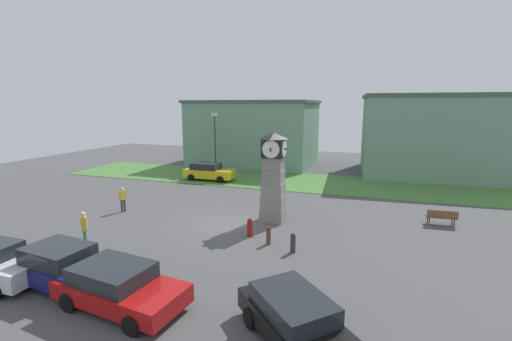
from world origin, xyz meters
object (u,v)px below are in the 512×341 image
object	(u,v)px
bollard_mid_row	(268,235)
pedestrian_near_bench	(123,198)
bollard_near_tower	(293,243)
car_far_lot	(297,321)
car_end_of_row	(209,172)
car_near_tower	(64,267)
bollard_far_row	(250,227)
pedestrian_crossing_lot	(84,227)
car_by_building	(119,286)
clock_tower	(273,179)
bench	(442,216)
street_lamp_near_road	(215,138)

from	to	relation	value
bollard_mid_row	pedestrian_near_bench	bearing A→B (deg)	168.27
bollard_near_tower	car_far_lot	world-z (taller)	car_far_lot
car_end_of_row	car_near_tower	bearing A→B (deg)	-80.79
pedestrian_near_bench	car_far_lot	bearing A→B (deg)	-34.00
car_near_tower	bollard_far_row	bearing A→B (deg)	54.22
bollard_near_tower	car_near_tower	world-z (taller)	car_near_tower
bollard_mid_row	pedestrian_crossing_lot	world-z (taller)	pedestrian_crossing_lot
car_near_tower	car_by_building	size ratio (longest dim) A/B	0.90
clock_tower	bollard_far_row	world-z (taller)	clock_tower
bench	street_lamp_near_road	size ratio (longest dim) A/B	0.28
bench	car_near_tower	bearing A→B (deg)	-141.18
clock_tower	pedestrian_crossing_lot	world-z (taller)	clock_tower
car_near_tower	pedestrian_crossing_lot	world-z (taller)	pedestrian_crossing_lot
bollard_near_tower	car_end_of_row	distance (m)	16.58
car_far_lot	car_end_of_row	distance (m)	22.35
street_lamp_near_road	pedestrian_crossing_lot	bearing A→B (deg)	-84.00
car_far_lot	pedestrian_near_bench	world-z (taller)	pedestrian_near_bench
car_end_of_row	pedestrian_near_bench	world-z (taller)	pedestrian_near_bench
clock_tower	bench	world-z (taller)	clock_tower
pedestrian_near_bench	pedestrian_crossing_lot	xyz separation A→B (m)	(2.04, -5.21, 0.11)
bollard_far_row	car_end_of_row	distance (m)	14.05
pedestrian_crossing_lot	bollard_mid_row	bearing A→B (deg)	20.46
clock_tower	car_by_building	world-z (taller)	clock_tower
bollard_near_tower	pedestrian_crossing_lot	world-z (taller)	pedestrian_crossing_lot
car_near_tower	bench	size ratio (longest dim) A/B	2.61
bollard_mid_row	car_near_tower	world-z (taller)	car_near_tower
bollard_near_tower	pedestrian_near_bench	distance (m)	11.94
car_by_building	street_lamp_near_road	size ratio (longest dim) A/B	0.80
car_end_of_row	pedestrian_crossing_lot	distance (m)	15.36
clock_tower	bollard_mid_row	bearing A→B (deg)	-78.37
bollard_near_tower	car_by_building	xyz separation A→B (m)	(-4.68, -6.05, 0.27)
clock_tower	street_lamp_near_road	bearing A→B (deg)	126.97
car_near_tower	bollard_mid_row	bearing A→B (deg)	45.18
car_near_tower	car_far_lot	size ratio (longest dim) A/B	0.95
street_lamp_near_road	car_by_building	bearing A→B (deg)	-73.11
bollard_near_tower	car_far_lot	bearing A→B (deg)	-76.94
bollard_mid_row	bench	world-z (taller)	bollard_mid_row
bollard_mid_row	bollard_far_row	size ratio (longest dim) A/B	0.95
bollard_far_row	car_near_tower	size ratio (longest dim) A/B	0.23
bench	bollard_near_tower	bearing A→B (deg)	-139.29
bollard_mid_row	bollard_near_tower	bearing A→B (deg)	-23.21
bollard_far_row	street_lamp_near_road	size ratio (longest dim) A/B	0.16
pedestrian_near_bench	clock_tower	bearing A→B (deg)	8.00
bollard_mid_row	car_by_building	world-z (taller)	car_by_building
bollard_mid_row	street_lamp_near_road	size ratio (longest dim) A/B	0.16
bollard_mid_row	pedestrian_crossing_lot	xyz separation A→B (m)	(-8.24, -3.07, 0.55)
car_by_building	car_end_of_row	size ratio (longest dim) A/B	1.04
bollard_mid_row	pedestrian_crossing_lot	bearing A→B (deg)	-159.54
bench	street_lamp_near_road	bearing A→B (deg)	150.90
pedestrian_near_bench	bollard_mid_row	bearing A→B (deg)	-11.73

